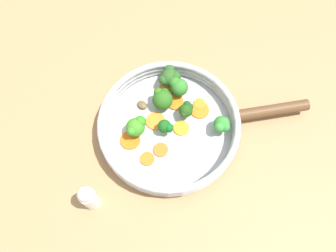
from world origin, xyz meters
The scene contains 24 objects.
ground_plane centered at (0.00, 0.00, 0.00)m, with size 4.00×4.00×0.00m, color #A17A4F.
skillet centered at (0.00, 0.00, 0.01)m, with size 0.30×0.30×0.02m, color #B2B5B7.
skillet_rim_wall centered at (0.00, 0.00, 0.04)m, with size 0.32×0.32×0.04m.
skillet_handle centered at (0.04, -0.24, 0.03)m, with size 0.03×0.03×0.18m, color brown.
skillet_rivet_left centered at (-0.02, -0.15, 0.02)m, with size 0.01×0.01×0.01m, color #B1B9B8.
skillet_rivet_right centered at (0.07, -0.13, 0.02)m, with size 0.01×0.01×0.01m, color #B1B2BA.
carrot_slice_0 centered at (0.07, -0.02, 0.02)m, with size 0.04×0.04×0.01m, color orange.
carrot_slice_1 centered at (0.06, -0.07, 0.02)m, with size 0.03×0.03×0.01m, color orange.
carrot_slice_2 centered at (-0.03, 0.09, 0.02)m, with size 0.05×0.05×0.01m, color orange.
carrot_slice_3 centered at (0.05, -0.07, 0.02)m, with size 0.04×0.04×0.00m, color orange.
carrot_slice_4 centered at (-0.07, 0.05, 0.02)m, with size 0.03×0.03×0.00m, color orange.
carrot_slice_5 centered at (0.11, 0.01, 0.02)m, with size 0.04×0.04×0.01m, color orange.
carrot_slice_6 centered at (0.00, -0.03, 0.02)m, with size 0.04×0.04×0.01m, color orange.
carrot_slice_7 centered at (-0.05, 0.02, 0.02)m, with size 0.03×0.03×0.01m, color orange.
carrot_slice_8 centered at (0.02, 0.03, 0.02)m, with size 0.05×0.05×0.00m, color orange.
broccoli_floret_0 centered at (0.00, -0.12, 0.05)m, with size 0.04×0.04×0.05m.
broccoli_floret_1 centered at (0.09, -0.02, 0.05)m, with size 0.04×0.05×0.05m.
broccoli_floret_2 centered at (0.06, 0.02, 0.05)m, with size 0.05×0.05×0.05m.
broccoli_floret_3 centered at (-0.01, 0.07, 0.05)m, with size 0.05×0.05×0.05m.
broccoli_floret_4 centered at (-0.01, 0.01, 0.04)m, with size 0.03×0.03×0.04m.
broccoli_floret_5 centered at (0.03, -0.04, 0.05)m, with size 0.04×0.03×0.05m.
broccoli_floret_6 centered at (0.12, 0.00, 0.05)m, with size 0.05×0.05×0.05m.
mushroom_piece_0 centered at (0.06, 0.06, 0.02)m, with size 0.03×0.02×0.01m, color brown.
salt_shaker centered at (-0.17, 0.16, 0.05)m, with size 0.03×0.03×0.10m.
Camera 1 is at (-0.29, -0.00, 0.72)m, focal length 35.00 mm.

